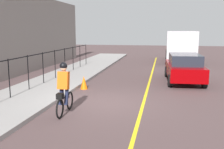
% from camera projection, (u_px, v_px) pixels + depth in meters
% --- Properties ---
extents(ground_plane, '(80.00, 80.00, 0.00)m').
position_uv_depth(ground_plane, '(103.00, 102.00, 10.60)').
color(ground_plane, '#4E3B3C').
extents(lane_line_centre, '(36.00, 0.12, 0.01)m').
position_uv_depth(lane_line_centre, '(143.00, 104.00, 10.30)').
color(lane_line_centre, yellow).
rests_on(lane_line_centre, ground).
extents(sidewalk, '(40.00, 3.20, 0.15)m').
position_uv_depth(sidewalk, '(26.00, 96.00, 11.23)').
color(sidewalk, gray).
rests_on(sidewalk, ground).
extents(iron_fence, '(18.53, 0.04, 1.60)m').
position_uv_depth(iron_fence, '(28.00, 65.00, 12.07)').
color(iron_fence, black).
rests_on(iron_fence, sidewalk).
extents(cyclist_lead, '(1.71, 0.37, 1.83)m').
position_uv_depth(cyclist_lead, '(64.00, 89.00, 8.95)').
color(cyclist_lead, black).
rests_on(cyclist_lead, ground).
extents(patrol_sedan, '(4.48, 2.10, 1.58)m').
position_uv_depth(patrol_sedan, '(184.00, 67.00, 14.63)').
color(patrol_sedan, '#830104').
rests_on(patrol_sedan, ground).
extents(box_truck_background, '(6.73, 2.59, 2.78)m').
position_uv_depth(box_truck_background, '(180.00, 45.00, 23.58)').
color(box_truck_background, '#B6B2B7').
rests_on(box_truck_background, ground).
extents(traffic_cone_near, '(0.36, 0.36, 0.65)m').
position_uv_depth(traffic_cone_near, '(84.00, 83.00, 12.94)').
color(traffic_cone_near, '#F85F09').
rests_on(traffic_cone_near, ground).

